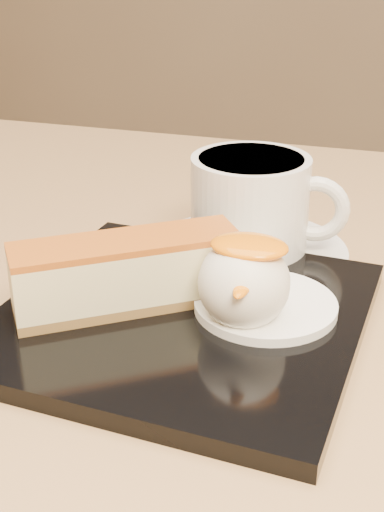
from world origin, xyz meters
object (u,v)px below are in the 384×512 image
(cheesecake, at_px, (127,273))
(ice_cream_scoop, at_px, (244,283))
(saucer, at_px, (248,254))
(coffee_cup, at_px, (253,202))
(table, at_px, (177,485))
(dessert_plate, at_px, (183,317))

(cheesecake, distance_m, ice_cream_scoop, 0.08)
(saucer, relative_size, coffee_cup, 1.29)
(cheesecake, relative_size, coffee_cup, 1.18)
(cheesecake, relative_size, saucer, 0.92)
(table, height_order, dessert_plate, dessert_plate)
(table, distance_m, coffee_cup, 0.22)
(cheesecake, distance_m, saucer, 0.13)
(cheesecake, bearing_deg, saucer, 29.30)
(coffee_cup, bearing_deg, cheesecake, -120.46)
(table, bearing_deg, saucer, 71.13)
(ice_cream_scoop, bearing_deg, coffee_cup, 100.26)
(ice_cream_scoop, bearing_deg, saucer, 101.36)
(cheesecake, bearing_deg, ice_cream_scoop, -35.59)
(coffee_cup, bearing_deg, ice_cream_scoop, -84.20)
(dessert_plate, relative_size, saucer, 1.47)
(ice_cream_scoop, xyz_separation_m, saucer, (-0.02, 0.11, -0.03))
(ice_cream_scoop, height_order, saucer, ice_cream_scoop)
(table, height_order, coffee_cup, coffee_cup)
(cheesecake, distance_m, coffee_cup, 0.13)
(dessert_plate, xyz_separation_m, cheesecake, (-0.04, -0.00, 0.03))
(table, distance_m, ice_cream_scoop, 0.20)
(saucer, bearing_deg, coffee_cup, 4.46)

